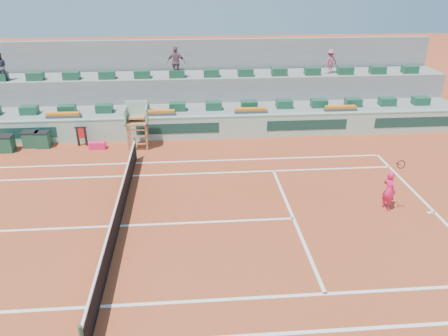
{
  "coord_description": "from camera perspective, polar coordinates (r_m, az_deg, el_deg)",
  "views": [
    {
      "loc": [
        2.7,
        -13.66,
        8.65
      ],
      "look_at": [
        4.0,
        2.5,
        1.0
      ],
      "focal_mm": 35.0,
      "sensor_mm": 36.0,
      "label": 1
    }
  ],
  "objects": [
    {
      "name": "ground",
      "position": [
        16.39,
        -13.47,
        -7.38
      ],
      "size": [
        90.0,
        90.0,
        0.0
      ],
      "primitive_type": "plane",
      "color": "#A13D1F",
      "rests_on": "ground"
    },
    {
      "name": "seating_tier_lower",
      "position": [
        25.8,
        -10.44,
        6.65
      ],
      "size": [
        36.0,
        4.0,
        1.2
      ],
      "primitive_type": "cube",
      "color": "gray",
      "rests_on": "ground"
    },
    {
      "name": "seating_tier_upper",
      "position": [
        27.12,
        -10.27,
        9.13
      ],
      "size": [
        36.0,
        2.4,
        2.6
      ],
      "primitive_type": "cube",
      "color": "gray",
      "rests_on": "ground"
    },
    {
      "name": "stadium_back_wall",
      "position": [
        28.43,
        -10.14,
        11.76
      ],
      "size": [
        36.0,
        0.4,
        4.4
      ],
      "primitive_type": "cube",
      "color": "gray",
      "rests_on": "ground"
    },
    {
      "name": "player_bag",
      "position": [
        23.24,
        -16.22,
        2.85
      ],
      "size": [
        0.83,
        0.37,
        0.37
      ],
      "primitive_type": "cube",
      "color": "#F62061",
      "rests_on": "ground"
    },
    {
      "name": "spectator_left",
      "position": [
        27.88,
        -27.19,
        11.67
      ],
      "size": [
        0.93,
        0.83,
        1.58
      ],
      "primitive_type": "imported",
      "rotation": [
        0.0,
        0.0,
        3.5
      ],
      "color": "#484854",
      "rests_on": "seating_tier_upper"
    },
    {
      "name": "spectator_mid",
      "position": [
        25.8,
        -6.27,
        13.57
      ],
      "size": [
        1.11,
        0.64,
        1.78
      ],
      "primitive_type": "imported",
      "rotation": [
        0.0,
        0.0,
        2.93
      ],
      "color": "#78505D",
      "rests_on": "seating_tier_upper"
    },
    {
      "name": "spectator_right",
      "position": [
        27.49,
        13.71,
        13.38
      ],
      "size": [
        1.04,
        0.78,
        1.44
      ],
      "primitive_type": "imported",
      "rotation": [
        0.0,
        0.0,
        3.43
      ],
      "color": "#A7535F",
      "rests_on": "seating_tier_upper"
    },
    {
      "name": "court_lines",
      "position": [
        16.39,
        -13.47,
        -7.36
      ],
      "size": [
        23.89,
        11.09,
        0.01
      ],
      "color": "white",
      "rests_on": "ground"
    },
    {
      "name": "tennis_net",
      "position": [
        16.12,
        -13.66,
        -5.8
      ],
      "size": [
        0.1,
        11.97,
        1.1
      ],
      "color": "black",
      "rests_on": "ground"
    },
    {
      "name": "advertising_hoarding",
      "position": [
        23.71,
        -10.85,
        5.04
      ],
      "size": [
        36.0,
        0.34,
        1.26
      ],
      "color": "#96BCA6",
      "rests_on": "ground"
    },
    {
      "name": "umpire_chair",
      "position": [
        22.48,
        -11.33,
        6.33
      ],
      "size": [
        1.1,
        0.9,
        2.4
      ],
      "color": "#9A623A",
      "rests_on": "ground"
    },
    {
      "name": "seat_row_lower",
      "position": [
        24.7,
        -10.77,
        7.79
      ],
      "size": [
        32.9,
        0.6,
        0.44
      ],
      "color": "#194B32",
      "rests_on": "seating_tier_lower"
    },
    {
      "name": "seat_row_upper",
      "position": [
        26.16,
        -10.64,
        11.96
      ],
      "size": [
        32.9,
        0.6,
        0.44
      ],
      "color": "#194B32",
      "rests_on": "seating_tier_upper"
    },
    {
      "name": "flower_planters",
      "position": [
        24.18,
        -14.48,
        6.83
      ],
      "size": [
        26.8,
        0.36,
        0.28
      ],
      "color": "#454545",
      "rests_on": "seating_tier_lower"
    },
    {
      "name": "drink_cooler_a",
      "position": [
        24.29,
        -22.6,
        3.46
      ],
      "size": [
        0.71,
        0.61,
        0.84
      ],
      "color": "#184832",
      "rests_on": "ground"
    },
    {
      "name": "drink_cooler_b",
      "position": [
        24.63,
        -23.82,
        3.52
      ],
      "size": [
        0.83,
        0.71,
        0.84
      ],
      "color": "#184832",
      "rests_on": "ground"
    },
    {
      "name": "drink_cooler_c",
      "position": [
        24.54,
        -26.67,
        2.89
      ],
      "size": [
        0.83,
        0.72,
        0.84
      ],
      "color": "#184832",
      "rests_on": "ground"
    },
    {
      "name": "towel_rack",
      "position": [
        23.74,
        -18.12,
        4.16
      ],
      "size": [
        0.62,
        0.1,
        1.03
      ],
      "color": "black",
      "rests_on": "ground"
    },
    {
      "name": "tennis_player",
      "position": [
        17.76,
        20.75,
        -2.72
      ],
      "size": [
        0.57,
        0.9,
        2.28
      ],
      "color": "#F62061",
      "rests_on": "ground"
    }
  ]
}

